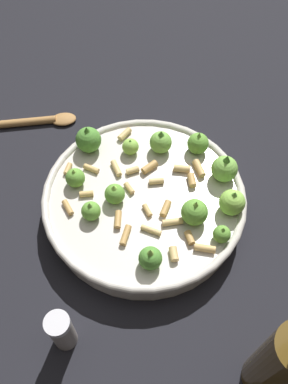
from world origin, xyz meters
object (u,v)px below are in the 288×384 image
Objects in this scene: cooking_pan at (146,199)px; wooden_spoon at (21,123)px; pepper_shaker at (62,331)px; olive_oil_bottle at (282,363)px.

wooden_spoon is (0.33, 0.01, -0.03)m from cooking_pan.
pepper_shaker is 0.37× the size of olive_oil_bottle.
pepper_shaker is 0.42× the size of wooden_spoon.
cooking_pan is 1.51× the size of olive_oil_bottle.
wooden_spoon is (0.64, -0.10, -0.09)m from olive_oil_bottle.
olive_oil_bottle reaches higher than wooden_spoon.
cooking_pan is 0.33m from olive_oil_bottle.
cooking_pan is at bearing -77.77° from pepper_shaker.
pepper_shaker reaches higher than wooden_spoon.
cooking_pan reaches higher than wooden_spoon.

